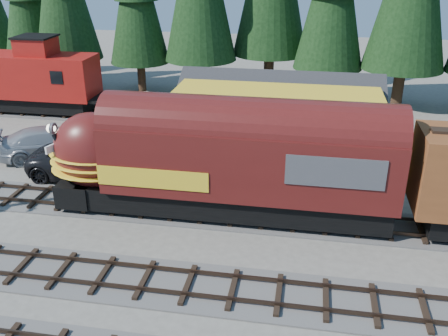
% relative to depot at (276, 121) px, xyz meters
% --- Properties ---
extents(ground, '(120.00, 120.00, 0.00)m').
position_rel_depot_xyz_m(ground, '(0.00, -10.50, -2.96)').
color(ground, '#6B665B').
rests_on(ground, ground).
extents(track_spur, '(32.00, 3.20, 0.33)m').
position_rel_depot_xyz_m(track_spur, '(-10.00, 7.50, -2.90)').
color(track_spur, '#4C4947').
rests_on(track_spur, ground).
extents(depot, '(12.80, 7.00, 5.30)m').
position_rel_depot_xyz_m(depot, '(0.00, 0.00, 0.00)').
color(depot, yellow).
rests_on(depot, ground).
extents(locomotive, '(17.21, 3.42, 4.68)m').
position_rel_depot_xyz_m(locomotive, '(-2.60, -6.50, -0.25)').
color(locomotive, black).
rests_on(locomotive, ground).
extents(caboose, '(10.99, 3.19, 5.71)m').
position_rel_depot_xyz_m(caboose, '(-20.17, 7.50, -0.16)').
color(caboose, black).
rests_on(caboose, ground).
extents(pickup_truck_a, '(7.25, 3.54, 1.98)m').
position_rel_depot_xyz_m(pickup_truck_a, '(-10.44, -3.28, -1.97)').
color(pickup_truck_a, black).
rests_on(pickup_truck_a, ground).
extents(pickup_truck_b, '(7.17, 5.53, 1.94)m').
position_rel_depot_xyz_m(pickup_truck_b, '(-14.15, -0.85, -1.99)').
color(pickup_truck_b, '#A9ACB1').
rests_on(pickup_truck_b, ground).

